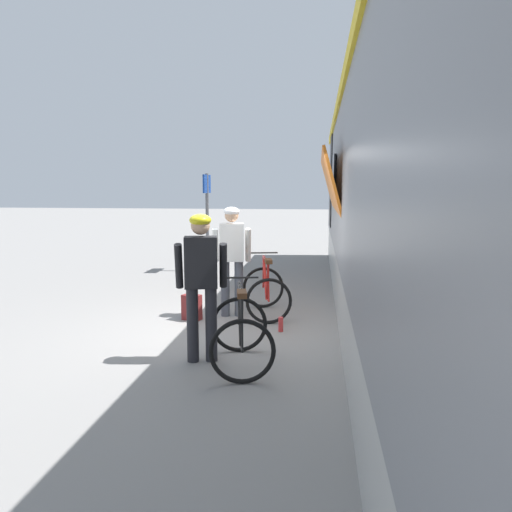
{
  "coord_description": "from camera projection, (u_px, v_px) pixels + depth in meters",
  "views": [
    {
      "loc": [
        1.14,
        -6.63,
        2.07
      ],
      "look_at": [
        0.22,
        0.52,
        1.05
      ],
      "focal_mm": 34.27,
      "sensor_mm": 36.0,
      "label": 1
    }
  ],
  "objects": [
    {
      "name": "bicycle_near_black",
      "position": [
        241.0,
        333.0,
        5.62
      ],
      "size": [
        0.9,
        1.19,
        0.99
      ],
      "color": "black",
      "rests_on": "ground"
    },
    {
      "name": "bicycle_far_red",
      "position": [
        266.0,
        291.0,
        7.89
      ],
      "size": [
        0.91,
        1.19,
        0.99
      ],
      "color": "black",
      "rests_on": "ground"
    },
    {
      "name": "cyclist_near_in_dark",
      "position": [
        201.0,
        274.0,
        5.72
      ],
      "size": [
        0.65,
        0.39,
        1.76
      ],
      "color": "#232328",
      "rests_on": "ground"
    },
    {
      "name": "backpack_on_platform",
      "position": [
        192.0,
        307.0,
        7.65
      ],
      "size": [
        0.33,
        0.27,
        0.4
      ],
      "primitive_type": "cube",
      "rotation": [
        0.0,
        0.0,
        -0.39
      ],
      "color": "maroon",
      "rests_on": "ground"
    },
    {
      "name": "water_bottle_by_the_backpack",
      "position": [
        184.0,
        311.0,
        7.78
      ],
      "size": [
        0.08,
        0.08,
        0.22
      ],
      "primitive_type": "cylinder",
      "color": "#338CCC",
      "rests_on": "ground"
    },
    {
      "name": "platform_sign_post",
      "position": [
        207.0,
        206.0,
        11.94
      ],
      "size": [
        0.08,
        0.7,
        2.4
      ],
      "color": "#595B60",
      "rests_on": "ground"
    },
    {
      "name": "water_bottle_near_the_bikes",
      "position": [
        281.0,
        324.0,
        7.04
      ],
      "size": [
        0.07,
        0.07,
        0.21
      ],
      "primitive_type": "cylinder",
      "color": "red",
      "rests_on": "ground"
    },
    {
      "name": "ground_plane",
      "position": [
        236.0,
        334.0,
        6.95
      ],
      "size": [
        80.0,
        80.0,
        0.0
      ],
      "primitive_type": "plane",
      "color": "gray"
    },
    {
      "name": "cyclist_far_in_white",
      "position": [
        232.0,
        251.0,
        7.78
      ],
      "size": [
        0.64,
        0.37,
        1.76
      ],
      "color": "#4C515B",
      "rests_on": "ground"
    },
    {
      "name": "train_car",
      "position": [
        466.0,
        195.0,
        6.02
      ],
      "size": [
        3.27,
        17.39,
        3.88
      ],
      "color": "slate",
      "rests_on": "ground"
    }
  ]
}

